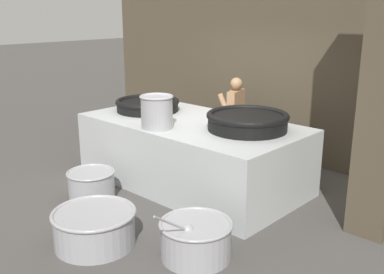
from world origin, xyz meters
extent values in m
plane|color=#474442|center=(0.00, 0.00, 0.00)|extent=(60.00, 60.00, 0.00)
cube|color=#4C4233|center=(0.00, 2.15, 2.11)|extent=(8.39, 0.24, 4.23)
cube|color=#B2B7B7|center=(0.00, 0.00, 0.51)|extent=(3.48, 1.84, 1.02)
cylinder|color=black|center=(-1.05, 0.02, 1.09)|extent=(1.04, 1.04, 0.16)
torus|color=black|center=(-1.05, 0.02, 1.17)|extent=(1.08, 1.08, 0.08)
cylinder|color=black|center=(0.93, 0.17, 1.12)|extent=(1.13, 1.13, 0.21)
torus|color=black|center=(0.93, 0.17, 1.22)|extent=(1.18, 1.18, 0.09)
cylinder|color=#9E9EA3|center=(-0.09, -0.65, 1.25)|extent=(0.46, 0.46, 0.46)
torus|color=#9E9EA3|center=(-0.09, -0.65, 1.48)|extent=(0.49, 0.49, 0.03)
cylinder|color=#9E7551|center=(-0.12, 1.20, 0.38)|extent=(0.11, 0.11, 0.76)
cylinder|color=#9E7551|center=(-0.16, 1.36, 0.38)|extent=(0.11, 0.11, 0.76)
cube|color=olive|center=(-0.14, 1.28, 0.53)|extent=(0.23, 0.27, 0.49)
cube|color=#9E7551|center=(-0.14, 1.28, 1.03)|extent=(0.25, 0.48, 0.56)
cylinder|color=#9E7551|center=(-0.18, 1.04, 1.03)|extent=(0.32, 0.16, 0.52)
cylinder|color=#9E7551|center=(-0.29, 1.48, 1.03)|extent=(0.32, 0.16, 0.52)
sphere|color=#9E7551|center=(-0.14, 1.28, 1.43)|extent=(0.21, 0.21, 0.21)
cylinder|color=#9E9EA3|center=(1.56, -1.60, 0.20)|extent=(0.79, 0.79, 0.41)
torus|color=#9E9EA3|center=(1.56, -1.60, 0.41)|extent=(0.83, 0.83, 0.04)
cylinder|color=tan|center=(1.56, -1.60, 0.29)|extent=(0.70, 0.70, 0.10)
sphere|color=#9E9EA3|center=(1.57, -1.74, 0.38)|extent=(0.14, 0.14, 0.14)
cylinder|color=#9E9EA3|center=(1.59, -2.00, 0.56)|extent=(0.06, 0.53, 0.38)
cylinder|color=#9E9EA3|center=(0.51, -2.21, 0.20)|extent=(0.94, 0.94, 0.41)
torus|color=#9E9EA3|center=(0.51, -2.21, 0.41)|extent=(0.99, 0.99, 0.05)
cylinder|color=#6B9347|center=(0.51, -2.21, 0.29)|extent=(0.83, 0.83, 0.10)
cylinder|color=#9E9EA3|center=(-0.62, -1.48, 0.21)|extent=(0.66, 0.66, 0.42)
torus|color=#9E9EA3|center=(-0.62, -1.48, 0.42)|extent=(0.69, 0.69, 0.03)
cylinder|color=orange|center=(-0.62, -1.48, 0.30)|extent=(0.58, 0.58, 0.10)
cylinder|color=orange|center=(-0.83, -1.47, 0.38)|extent=(0.04, 0.05, 0.04)
cylinder|color=orange|center=(-0.55, -1.53, 0.37)|extent=(0.04, 0.03, 0.04)
cylinder|color=orange|center=(-0.64, -1.49, 0.38)|extent=(0.06, 0.06, 0.04)
cylinder|color=orange|center=(-0.53, -1.35, 0.37)|extent=(0.04, 0.05, 0.04)
cylinder|color=orange|center=(-0.61, -1.49, 0.38)|extent=(0.05, 0.06, 0.04)
cylinder|color=orange|center=(-0.59, -1.30, 0.38)|extent=(0.05, 0.05, 0.04)
cylinder|color=orange|center=(-0.59, -1.48, 0.37)|extent=(0.07, 0.06, 0.04)
cylinder|color=orange|center=(-0.76, -1.47, 0.37)|extent=(0.03, 0.04, 0.03)
cylinder|color=orange|center=(-0.70, -1.53, 0.38)|extent=(0.06, 0.07, 0.04)
cylinder|color=orange|center=(-0.58, -1.55, 0.37)|extent=(0.06, 0.05, 0.03)
cylinder|color=orange|center=(-0.61, -1.49, 0.37)|extent=(0.03, 0.06, 0.03)
cylinder|color=orange|center=(-0.65, -1.44, 0.37)|extent=(0.05, 0.05, 0.03)
camera|label=1|loc=(4.60, -4.90, 2.69)|focal=42.00mm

